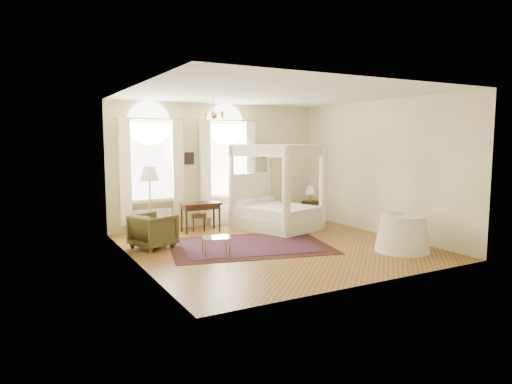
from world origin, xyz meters
The scene contains 18 objects.
ground centered at (0.00, 0.00, 0.00)m, with size 6.00×6.00×0.00m, color olive.
room_walls centered at (0.00, 0.00, 1.98)m, with size 6.00×6.00×6.00m.
window_left centered at (-1.90, 2.87, 1.49)m, with size 1.62×0.27×3.29m.
window_right centered at (0.20, 2.87, 1.49)m, with size 1.62×0.27×3.29m.
chandelier centered at (-0.90, 1.20, 2.91)m, with size 0.51×0.45×0.50m.
wall_pictures centered at (0.09, 2.97, 1.89)m, with size 2.54×0.03×0.39m.
canopy_bed centered at (1.10, 1.70, 0.50)m, with size 2.20×2.44×2.22m.
nightstand centered at (2.70, 2.44, 0.27)m, with size 0.38×0.35×0.55m, color #3A1C0F.
nightstand_lamp centered at (2.74, 2.51, 0.83)m, with size 0.29×0.29×0.42m.
writing_desk centered at (-0.82, 2.30, 0.64)m, with size 1.02×0.56×0.75m.
laptop centered at (-0.80, 2.34, 0.76)m, with size 0.32×0.21×0.03m, color black.
stool centered at (-0.81, 2.44, 0.35)m, with size 0.48×0.48×0.43m.
armchair centered at (-2.37, 1.16, 0.37)m, with size 0.80×0.82×0.75m, color #433D1C.
coffee_table centered at (-1.45, -0.11, 0.35)m, with size 0.63×0.50×0.39m.
floor_lamp centered at (-2.22, 1.88, 1.47)m, with size 0.44×0.44×1.72m.
oriental_rug centered at (-0.46, 0.30, 0.01)m, with size 3.93×3.22×0.01m.
side_table centered at (2.14, -1.66, 0.38)m, with size 1.12×1.12×0.77m.
book centered at (2.06, -1.53, 0.78)m, with size 0.21×0.29×0.03m, color black.
Camera 1 is at (-5.08, -8.43, 2.33)m, focal length 32.00 mm.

